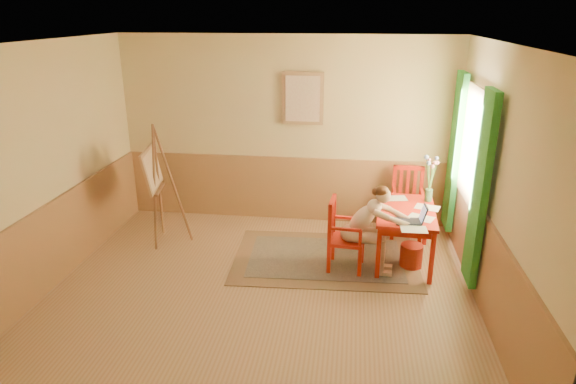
# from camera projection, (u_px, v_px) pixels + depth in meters

# --- Properties ---
(room) EXTENTS (5.04, 4.54, 2.84)m
(room) POSITION_uv_depth(u_px,v_px,m) (258.00, 178.00, 5.42)
(room) COLOR tan
(room) RESTS_ON ground
(wainscot) EXTENTS (5.00, 4.50, 1.00)m
(wainscot) POSITION_uv_depth(u_px,v_px,m) (271.00, 225.00, 6.47)
(wainscot) COLOR #9B7047
(wainscot) RESTS_ON room
(window) EXTENTS (0.12, 2.01, 2.20)m
(window) POSITION_uv_depth(u_px,v_px,m) (468.00, 162.00, 6.17)
(window) COLOR white
(window) RESTS_ON room
(wall_portrait) EXTENTS (0.60, 0.05, 0.76)m
(wall_portrait) POSITION_uv_depth(u_px,v_px,m) (303.00, 99.00, 7.27)
(wall_portrait) COLOR #A07851
(wall_portrait) RESTS_ON room
(rug) EXTENTS (2.47, 1.71, 0.02)m
(rug) POSITION_uv_depth(u_px,v_px,m) (325.00, 258.00, 6.65)
(rug) COLOR #8C7251
(rug) RESTS_ON room
(table) EXTENTS (0.79, 1.24, 0.72)m
(table) POSITION_uv_depth(u_px,v_px,m) (406.00, 216.00, 6.40)
(table) COLOR #B11F0F
(table) RESTS_ON room
(chair_left) EXTENTS (0.46, 0.45, 0.93)m
(chair_left) POSITION_uv_depth(u_px,v_px,m) (343.00, 235.00, 6.26)
(chair_left) COLOR #B11F0F
(chair_left) RESTS_ON room
(chair_back) EXTENTS (0.46, 0.47, 1.00)m
(chair_back) POSITION_uv_depth(u_px,v_px,m) (407.00, 202.00, 7.24)
(chair_back) COLOR #B11F0F
(chair_back) RESTS_ON room
(figure) EXTENTS (0.86, 0.40, 1.15)m
(figure) POSITION_uv_depth(u_px,v_px,m) (368.00, 225.00, 6.13)
(figure) COLOR beige
(figure) RESTS_ON room
(laptop) EXTENTS (0.37, 0.24, 0.22)m
(laptop) POSITION_uv_depth(u_px,v_px,m) (413.00, 219.00, 5.98)
(laptop) COLOR #1E2338
(laptop) RESTS_ON table
(papers) EXTENTS (0.73, 1.25, 0.00)m
(papers) POSITION_uv_depth(u_px,v_px,m) (414.00, 213.00, 6.27)
(papers) COLOR white
(papers) RESTS_ON table
(vase) EXTENTS (0.20, 0.30, 0.61)m
(vase) POSITION_uv_depth(u_px,v_px,m) (430.00, 181.00, 6.58)
(vase) COLOR #3F724C
(vase) RESTS_ON table
(wastebasket) EXTENTS (0.37, 0.37, 0.30)m
(wastebasket) POSITION_uv_depth(u_px,v_px,m) (411.00, 256.00, 6.40)
(wastebasket) COLOR #AC2D1B
(wastebasket) RESTS_ON room
(easel) EXTENTS (0.62, 0.76, 1.70)m
(easel) POSITION_uv_depth(u_px,v_px,m) (155.00, 174.00, 6.84)
(easel) COLOR brown
(easel) RESTS_ON room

